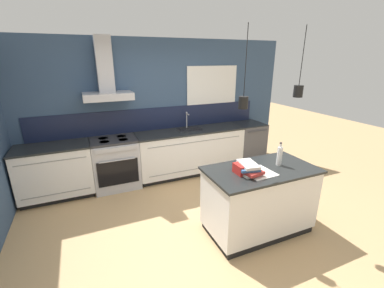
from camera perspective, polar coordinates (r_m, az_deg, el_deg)
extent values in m
plane|color=tan|center=(3.79, 0.96, -17.87)|extent=(16.00, 16.00, 0.00)
cube|color=#354C6B|center=(5.05, -8.56, 7.57)|extent=(5.60, 0.06, 2.60)
cube|color=#141C38|center=(5.05, -8.35, 5.55)|extent=(4.42, 0.02, 0.43)
cube|color=white|center=(5.41, 4.52, 11.88)|extent=(1.12, 0.01, 0.96)
cube|color=black|center=(5.42, 4.48, 11.89)|extent=(1.04, 0.01, 0.88)
cube|color=#B5B5BA|center=(4.60, -18.13, 10.09)|extent=(0.80, 0.46, 0.12)
cube|color=#B5B5BA|center=(4.65, -18.91, 16.43)|extent=(0.26, 0.20, 0.90)
cylinder|color=black|center=(2.97, 11.90, 17.62)|extent=(0.01, 0.01, 0.76)
cylinder|color=black|center=(3.01, 11.33, 9.01)|extent=(0.11, 0.11, 0.14)
sphere|color=#F9D18C|center=(3.01, 11.33, 9.01)|extent=(0.06, 0.06, 0.06)
cylinder|color=black|center=(3.35, 23.41, 17.53)|extent=(0.01, 0.01, 0.66)
cylinder|color=black|center=(3.37, 22.53, 10.77)|extent=(0.11, 0.11, 0.14)
sphere|color=#F9D18C|center=(3.37, 22.53, 10.77)|extent=(0.06, 0.06, 0.06)
cube|color=black|center=(5.03, -27.26, -9.64)|extent=(1.09, 0.56, 0.09)
cube|color=white|center=(4.82, -28.05, -5.17)|extent=(1.13, 0.62, 0.79)
cube|color=gray|center=(4.44, -28.82, -3.44)|extent=(0.99, 0.01, 0.01)
cube|color=gray|center=(4.65, -27.76, -9.74)|extent=(0.99, 0.01, 0.01)
cube|color=#232626|center=(4.69, -28.80, -0.56)|extent=(1.15, 0.64, 0.03)
cube|color=black|center=(5.35, -0.51, -5.74)|extent=(2.07, 0.56, 0.09)
cube|color=white|center=(5.15, -0.39, -1.41)|extent=(2.13, 0.62, 0.79)
cube|color=gray|center=(4.79, 1.07, 0.50)|extent=(1.87, 0.01, 0.01)
cube|color=gray|center=(4.99, 1.03, -5.51)|extent=(1.87, 0.01, 0.01)
cube|color=#232626|center=(5.03, -0.40, 2.98)|extent=(2.15, 0.64, 0.03)
cube|color=#262628|center=(5.07, -0.62, 3.24)|extent=(0.48, 0.34, 0.01)
cylinder|color=#B5B5BA|center=(5.15, -1.19, 5.30)|extent=(0.02, 0.02, 0.31)
sphere|color=#B5B5BA|center=(5.11, -1.20, 6.98)|extent=(0.03, 0.03, 0.03)
cylinder|color=#B5B5BA|center=(5.06, -0.94, 6.64)|extent=(0.02, 0.12, 0.02)
cube|color=#B5B5BA|center=(4.83, -16.60, -4.27)|extent=(0.79, 0.62, 0.87)
cube|color=black|center=(4.56, -16.03, -6.13)|extent=(0.68, 0.02, 0.44)
cylinder|color=#B5B5BA|center=(4.45, -16.25, -3.54)|extent=(0.59, 0.02, 0.02)
cube|color=#B5B5BA|center=(4.40, -16.51, -1.16)|extent=(0.68, 0.02, 0.07)
cube|color=#2D2D30|center=(4.68, -17.11, 0.87)|extent=(0.79, 0.60, 0.04)
cylinder|color=black|center=(4.77, -19.16, 1.21)|extent=(0.17, 0.17, 0.00)
cylinder|color=black|center=(4.80, -15.44, 1.67)|extent=(0.17, 0.17, 0.00)
cylinder|color=black|center=(4.56, -18.91, 0.46)|extent=(0.17, 0.17, 0.00)
cylinder|color=black|center=(4.59, -15.03, 0.96)|extent=(0.17, 0.17, 0.00)
cube|color=#4C4C51|center=(5.81, 12.15, 0.09)|extent=(0.60, 0.62, 0.89)
cube|color=black|center=(5.69, 12.46, 4.44)|extent=(0.60, 0.62, 0.02)
cylinder|color=#4C4C51|center=(5.45, 14.41, 2.81)|extent=(0.45, 0.02, 0.02)
cube|color=black|center=(3.82, 14.07, -17.28)|extent=(1.32, 0.70, 0.09)
cube|color=white|center=(3.59, 14.63, -11.55)|extent=(1.37, 0.73, 0.79)
cube|color=#232626|center=(3.40, 15.18, -5.56)|extent=(1.42, 0.78, 0.03)
cylinder|color=silver|center=(3.53, 18.85, -2.60)|extent=(0.07, 0.07, 0.25)
cylinder|color=silver|center=(3.48, 19.11, -0.28)|extent=(0.03, 0.03, 0.06)
cylinder|color=#262628|center=(3.47, 19.17, 0.22)|extent=(0.03, 0.03, 0.01)
cube|color=silver|center=(3.22, 12.13, -6.16)|extent=(0.26, 0.28, 0.03)
cube|color=#B2332D|center=(3.20, 12.47, -5.67)|extent=(0.27, 0.36, 0.04)
cube|color=#335684|center=(3.19, 12.25, -5.02)|extent=(0.29, 0.32, 0.03)
cube|color=silver|center=(3.19, 12.40, -4.43)|extent=(0.23, 0.33, 0.03)
cube|color=red|center=(3.22, 11.70, -5.26)|extent=(0.25, 0.19, 0.12)
cube|color=white|center=(3.15, 12.70, -5.89)|extent=(0.15, 0.01, 0.06)
cube|color=silver|center=(3.28, 14.62, -6.14)|extent=(0.37, 0.37, 0.01)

